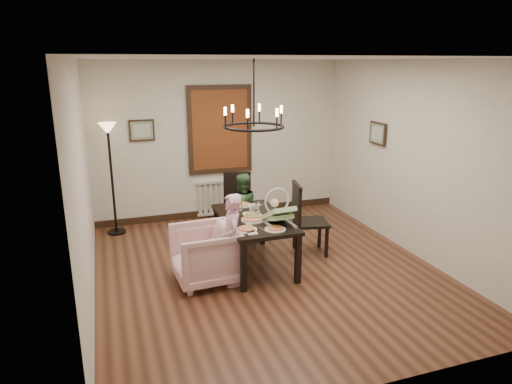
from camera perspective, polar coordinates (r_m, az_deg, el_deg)
room_shell at (r=6.23m, az=0.33°, el=3.38°), size 4.51×5.00×2.81m
dining_table at (r=6.28m, az=-0.26°, el=-3.90°), size 0.86×1.52×0.71m
chair_far at (r=7.44m, az=-2.31°, el=-1.63°), size 0.55×0.55×1.03m
chair_right at (r=6.75m, az=6.87°, el=-3.28°), size 0.57×0.57×1.09m
armchair at (r=5.96m, az=-6.37°, el=-7.76°), size 0.85×0.83×0.74m
elderly_woman at (r=5.81m, az=-3.06°, el=-6.94°), size 0.28×0.39×0.99m
seated_man at (r=7.10m, az=-1.81°, el=-2.87°), size 0.53×0.45×0.94m
baby_bouncer at (r=5.95m, az=2.78°, el=-2.52°), size 0.41×0.54×0.33m
salad_bowl at (r=6.21m, az=-0.48°, el=-2.97°), size 0.30×0.30×0.07m
pizza_platter at (r=6.12m, az=-0.39°, el=-3.41°), size 0.31×0.31×0.04m
drinking_glass at (r=6.20m, az=0.15°, el=-2.58°), size 0.08×0.08×0.16m
window_blinds at (r=8.17m, az=-4.52°, el=7.76°), size 1.00×0.03×1.40m
radiator at (r=8.46m, az=-4.37°, el=-0.63°), size 0.92×0.12×0.62m
picture_back at (r=7.95m, az=-14.09°, el=7.48°), size 0.42×0.03×0.36m
picture_right at (r=7.64m, az=14.96°, el=7.08°), size 0.03×0.42×0.36m
floor_lamp at (r=7.76m, az=-17.54°, el=1.34°), size 0.30×0.30×1.80m
chandelier at (r=5.96m, az=-0.27°, el=8.18°), size 0.80×0.80×0.04m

